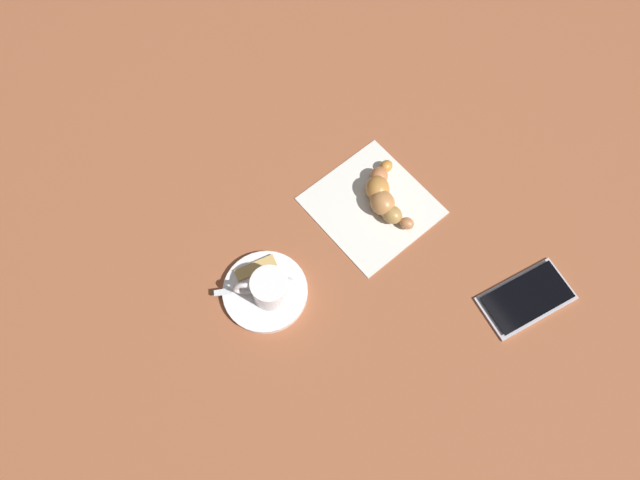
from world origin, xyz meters
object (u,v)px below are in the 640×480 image
(espresso_cup, at_px, (269,288))
(saucer, at_px, (265,290))
(teaspoon, at_px, (268,285))
(sugar_packet, at_px, (256,268))
(napkin, at_px, (372,205))
(cell_phone, at_px, (527,298))
(croissant, at_px, (383,195))

(espresso_cup, bearing_deg, saucer, -67.31)
(teaspoon, relative_size, sugar_packet, 1.83)
(napkin, relative_size, cell_phone, 1.24)
(saucer, relative_size, napkin, 0.71)
(espresso_cup, distance_m, sugar_packet, 0.05)
(sugar_packet, xyz_separation_m, cell_phone, (-0.32, 0.25, -0.01))
(saucer, relative_size, croissant, 0.99)
(espresso_cup, distance_m, teaspoon, 0.02)
(teaspoon, distance_m, cell_phone, 0.39)
(saucer, bearing_deg, sugar_packet, -98.97)
(croissant, bearing_deg, napkin, -5.22)
(teaspoon, bearing_deg, croissant, -172.30)
(teaspoon, height_order, sugar_packet, teaspoon)
(cell_phone, bearing_deg, napkin, -66.97)
(saucer, height_order, napkin, saucer)
(croissant, distance_m, cell_phone, 0.27)
(croissant, bearing_deg, espresso_cup, 10.39)
(saucer, distance_m, espresso_cup, 0.03)
(saucer, distance_m, napkin, 0.22)
(espresso_cup, distance_m, croissant, 0.24)
(teaspoon, distance_m, croissant, 0.23)
(saucer, bearing_deg, cell_phone, 146.10)
(saucer, xyz_separation_m, cell_phone, (-0.33, 0.22, -0.00))
(sugar_packet, height_order, napkin, sugar_packet)
(saucer, bearing_deg, teaspoon, -168.75)
(teaspoon, height_order, croissant, croissant)
(sugar_packet, height_order, croissant, croissant)
(sugar_packet, relative_size, croissant, 0.49)
(teaspoon, distance_m, sugar_packet, 0.03)
(espresso_cup, distance_m, napkin, 0.22)
(saucer, xyz_separation_m, napkin, (-0.22, -0.03, -0.00))
(napkin, bearing_deg, sugar_packet, -0.23)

